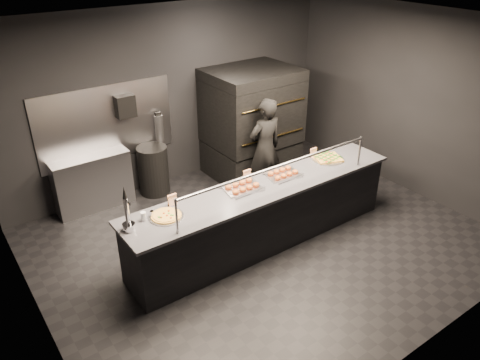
{
  "coord_description": "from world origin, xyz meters",
  "views": [
    {
      "loc": [
        -3.49,
        -4.29,
        3.95
      ],
      "look_at": [
        -0.27,
        0.2,
        1.0
      ],
      "focal_mm": 35.0,
      "sensor_mm": 36.0,
      "label": 1
    }
  ],
  "objects_px": {
    "pizza_oven": "(251,122)",
    "slider_tray_b": "(283,174)",
    "prep_shelf": "(93,183)",
    "round_pizza": "(166,216)",
    "trash_bin": "(154,170)",
    "worker": "(265,148)",
    "square_pizza": "(328,158)",
    "service_counter": "(264,214)",
    "beer_tap": "(128,218)",
    "fire_extinguisher": "(159,128)",
    "towel_dispenser": "(125,106)",
    "slider_tray_a": "(242,187)"
  },
  "relations": [
    {
      "from": "towel_dispenser",
      "to": "beer_tap",
      "type": "bearing_deg",
      "value": -113.88
    },
    {
      "from": "trash_bin",
      "to": "pizza_oven",
      "type": "bearing_deg",
      "value": -10.07
    },
    {
      "from": "service_counter",
      "to": "round_pizza",
      "type": "relative_size",
      "value": 9.68
    },
    {
      "from": "towel_dispenser",
      "to": "slider_tray_b",
      "type": "bearing_deg",
      "value": -60.75
    },
    {
      "from": "prep_shelf",
      "to": "round_pizza",
      "type": "distance_m",
      "value": 2.3
    },
    {
      "from": "service_counter",
      "to": "fire_extinguisher",
      "type": "bearing_deg",
      "value": 98.3
    },
    {
      "from": "fire_extinguisher",
      "to": "beer_tap",
      "type": "xyz_separation_m",
      "value": [
        -1.57,
        -2.32,
        0.02
      ]
    },
    {
      "from": "fire_extinguisher",
      "to": "square_pizza",
      "type": "bearing_deg",
      "value": -54.82
    },
    {
      "from": "fire_extinguisher",
      "to": "slider_tray_b",
      "type": "bearing_deg",
      "value": -72.26
    },
    {
      "from": "slider_tray_a",
      "to": "worker",
      "type": "xyz_separation_m",
      "value": [
        1.18,
        1.0,
        -0.11
      ]
    },
    {
      "from": "fire_extinguisher",
      "to": "slider_tray_a",
      "type": "distance_m",
      "value": 2.3
    },
    {
      "from": "pizza_oven",
      "to": "worker",
      "type": "relative_size",
      "value": 1.14
    },
    {
      "from": "square_pizza",
      "to": "round_pizza",
      "type": "bearing_deg",
      "value": -179.64
    },
    {
      "from": "trash_bin",
      "to": "slider_tray_b",
      "type": "bearing_deg",
      "value": -65.02
    },
    {
      "from": "pizza_oven",
      "to": "prep_shelf",
      "type": "xyz_separation_m",
      "value": [
        -2.8,
        0.42,
        -0.52
      ]
    },
    {
      "from": "round_pizza",
      "to": "trash_bin",
      "type": "xyz_separation_m",
      "value": [
        0.85,
        2.15,
        -0.52
      ]
    },
    {
      "from": "pizza_oven",
      "to": "slider_tray_a",
      "type": "distance_m",
      "value": 2.34
    },
    {
      "from": "beer_tap",
      "to": "trash_bin",
      "type": "height_order",
      "value": "beer_tap"
    },
    {
      "from": "service_counter",
      "to": "worker",
      "type": "xyz_separation_m",
      "value": [
        0.88,
        1.11,
        0.37
      ]
    },
    {
      "from": "towel_dispenser",
      "to": "fire_extinguisher",
      "type": "height_order",
      "value": "towel_dispenser"
    },
    {
      "from": "pizza_oven",
      "to": "prep_shelf",
      "type": "bearing_deg",
      "value": 171.46
    },
    {
      "from": "square_pizza",
      "to": "service_counter",
      "type": "bearing_deg",
      "value": -175.93
    },
    {
      "from": "round_pizza",
      "to": "slider_tray_b",
      "type": "bearing_deg",
      "value": 0.35
    },
    {
      "from": "prep_shelf",
      "to": "square_pizza",
      "type": "bearing_deg",
      "value": -37.76
    },
    {
      "from": "slider_tray_b",
      "to": "worker",
      "type": "xyz_separation_m",
      "value": [
        0.49,
        1.02,
        -0.11
      ]
    },
    {
      "from": "beer_tap",
      "to": "round_pizza",
      "type": "bearing_deg",
      "value": -0.41
    },
    {
      "from": "prep_shelf",
      "to": "square_pizza",
      "type": "xyz_separation_m",
      "value": [
        2.88,
        -2.23,
        0.49
      ]
    },
    {
      "from": "towel_dispenser",
      "to": "trash_bin",
      "type": "relative_size",
      "value": 0.42
    },
    {
      "from": "pizza_oven",
      "to": "fire_extinguisher",
      "type": "bearing_deg",
      "value": 162.11
    },
    {
      "from": "service_counter",
      "to": "slider_tray_a",
      "type": "height_order",
      "value": "service_counter"
    },
    {
      "from": "pizza_oven",
      "to": "slider_tray_b",
      "type": "xyz_separation_m",
      "value": [
        -0.81,
        -1.82,
        -0.02
      ]
    },
    {
      "from": "pizza_oven",
      "to": "trash_bin",
      "type": "distance_m",
      "value": 1.91
    },
    {
      "from": "service_counter",
      "to": "slider_tray_b",
      "type": "xyz_separation_m",
      "value": [
        0.39,
        0.09,
        0.48
      ]
    },
    {
      "from": "beer_tap",
      "to": "round_pizza",
      "type": "xyz_separation_m",
      "value": [
        0.47,
        -0.0,
        -0.15
      ]
    },
    {
      "from": "pizza_oven",
      "to": "slider_tray_a",
      "type": "relative_size",
      "value": 3.53
    },
    {
      "from": "round_pizza",
      "to": "slider_tray_a",
      "type": "xyz_separation_m",
      "value": [
        1.15,
        0.03,
        0.02
      ]
    },
    {
      "from": "towel_dispenser",
      "to": "trash_bin",
      "type": "height_order",
      "value": "towel_dispenser"
    },
    {
      "from": "slider_tray_b",
      "to": "square_pizza",
      "type": "height_order",
      "value": "slider_tray_b"
    },
    {
      "from": "square_pizza",
      "to": "trash_bin",
      "type": "distance_m",
      "value": 2.89
    },
    {
      "from": "beer_tap",
      "to": "round_pizza",
      "type": "height_order",
      "value": "beer_tap"
    },
    {
      "from": "towel_dispenser",
      "to": "beer_tap",
      "type": "distance_m",
      "value": 2.57
    },
    {
      "from": "fire_extinguisher",
      "to": "trash_bin",
      "type": "relative_size",
      "value": 0.61
    },
    {
      "from": "prep_shelf",
      "to": "slider_tray_b",
      "type": "xyz_separation_m",
      "value": [
        1.99,
        -2.24,
        0.5
      ]
    },
    {
      "from": "fire_extinguisher",
      "to": "beer_tap",
      "type": "height_order",
      "value": "beer_tap"
    },
    {
      "from": "pizza_oven",
      "to": "trash_bin",
      "type": "bearing_deg",
      "value": 169.93
    },
    {
      "from": "service_counter",
      "to": "pizza_oven",
      "type": "distance_m",
      "value": 2.3
    },
    {
      "from": "trash_bin",
      "to": "worker",
      "type": "height_order",
      "value": "worker"
    },
    {
      "from": "slider_tray_b",
      "to": "square_pizza",
      "type": "bearing_deg",
      "value": 0.37
    },
    {
      "from": "fire_extinguisher",
      "to": "trash_bin",
      "type": "bearing_deg",
      "value": -144.65
    },
    {
      "from": "beer_tap",
      "to": "prep_shelf",
      "type": "bearing_deg",
      "value": 81.78
    }
  ]
}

